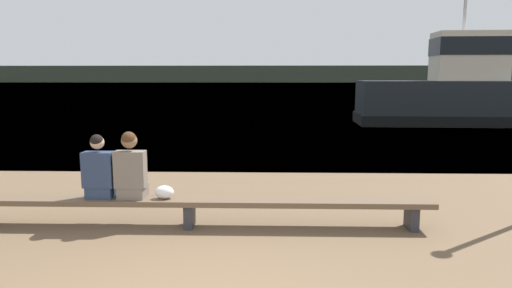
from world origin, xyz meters
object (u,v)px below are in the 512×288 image
object	(u,v)px
shopping_bag	(164,192)
person_left	(99,171)
tugboat_red	(458,96)
person_right	(131,169)
bench_main	(189,203)

from	to	relation	value
shopping_bag	person_left	bearing A→B (deg)	178.59
tugboat_red	person_right	bearing A→B (deg)	146.15
person_left	person_right	xyz separation A→B (m)	(0.46, -0.00, 0.04)
person_left	shopping_bag	size ratio (longest dim) A/B	3.41
bench_main	tugboat_red	world-z (taller)	tugboat_red
shopping_bag	tugboat_red	bearing A→B (deg)	55.20
person_left	shopping_bag	world-z (taller)	person_left
person_left	person_right	size ratio (longest dim) A/B	0.96
bench_main	person_right	size ratio (longest dim) A/B	7.16
shopping_bag	tugboat_red	world-z (taller)	tugboat_red
tugboat_red	shopping_bag	bearing A→B (deg)	147.47
shopping_bag	tugboat_red	xyz separation A→B (m)	(9.96, 14.33, 0.77)
person_left	tugboat_red	xyz separation A→B (m)	(10.90, 14.30, 0.47)
bench_main	person_left	size ratio (longest dim) A/B	7.49
shopping_bag	person_right	bearing A→B (deg)	177.53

